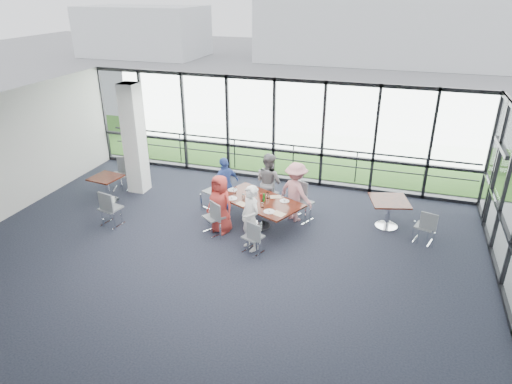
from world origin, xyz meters
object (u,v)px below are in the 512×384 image
(main_table, at_px, (260,204))
(diner_end, at_px, (225,184))
(diner_near_left, at_px, (220,204))
(chair_main_fr, at_px, (302,203))
(structural_column, at_px, (134,139))
(chair_main_nr, at_px, (253,237))
(chair_spare_lb, at_px, (120,175))
(chair_main_nl, at_px, (214,217))
(diner_near_right, at_px, (250,218))
(diner_far_right, at_px, (296,192))
(chair_spare_r, at_px, (425,226))
(diner_far_left, at_px, (269,182))
(chair_main_end, at_px, (214,191))
(chair_main_fl, at_px, (269,193))
(chair_spare_la, at_px, (111,208))
(side_table_left, at_px, (106,181))
(side_table_right, at_px, (389,204))

(main_table, xyz_separation_m, diner_end, (-1.17, 0.63, 0.12))
(diner_near_left, height_order, diner_end, diner_end)
(main_table, distance_m, chair_main_fr, 1.17)
(structural_column, bearing_deg, chair_main_nr, -27.82)
(chair_spare_lb, bearing_deg, chair_main_nl, 135.61)
(diner_near_right, bearing_deg, diner_near_left, -170.63)
(diner_far_right, xyz_separation_m, chair_spare_r, (3.19, -0.17, -0.37))
(diner_far_right, bearing_deg, diner_far_left, 5.79)
(chair_main_nr, distance_m, chair_main_end, 2.58)
(chair_main_fl, bearing_deg, diner_far_left, 117.50)
(diner_far_right, xyz_separation_m, chair_main_fl, (-0.86, 0.51, -0.38))
(chair_main_nl, height_order, chair_spare_lb, chair_spare_lb)
(diner_far_right, height_order, chair_main_fl, diner_far_right)
(chair_spare_lb, bearing_deg, chair_spare_la, 96.50)
(diner_far_right, bearing_deg, chair_main_end, 29.58)
(side_table_left, xyz_separation_m, chair_main_nr, (4.78, -1.33, -0.20))
(diner_near_left, height_order, chair_main_end, diner_near_left)
(side_table_left, relative_size, chair_main_nl, 0.96)
(chair_spare_la, height_order, chair_spare_lb, chair_spare_la)
(chair_main_fl, distance_m, chair_spare_r, 4.10)
(main_table, relative_size, chair_main_nr, 2.88)
(side_table_right, distance_m, chair_main_nl, 4.39)
(diner_near_left, distance_m, chair_main_nr, 1.34)
(chair_main_fl, distance_m, chair_main_end, 1.52)
(side_table_right, height_order, diner_near_right, diner_near_right)
(structural_column, relative_size, side_table_left, 3.74)
(side_table_left, height_order, chair_spare_lb, chair_spare_lb)
(main_table, distance_m, chair_spare_la, 3.79)
(side_table_left, distance_m, diner_far_left, 4.58)
(chair_main_fl, height_order, chair_main_fr, chair_main_fr)
(structural_column, relative_size, chair_main_end, 3.25)
(diner_near_left, xyz_separation_m, chair_spare_r, (4.81, 1.00, -0.33))
(diner_near_right, height_order, diner_far_right, diner_near_right)
(chair_main_nr, bearing_deg, diner_near_left, 169.04)
(chair_main_fl, distance_m, chair_spare_lb, 4.59)
(chair_main_fl, height_order, chair_spare_la, chair_spare_la)
(diner_far_left, relative_size, chair_main_end, 1.64)
(chair_main_fl, relative_size, chair_spare_r, 0.98)
(diner_end, relative_size, chair_main_nr, 1.84)
(diner_near_left, xyz_separation_m, chair_spare_la, (-2.77, -0.56, -0.27))
(main_table, distance_m, diner_end, 1.33)
(side_table_right, relative_size, diner_near_right, 0.71)
(diner_near_left, xyz_separation_m, chair_main_end, (-0.67, 1.18, -0.26))
(diner_near_left, xyz_separation_m, diner_far_left, (0.78, 1.54, 0.06))
(structural_column, height_order, main_table, structural_column)
(main_table, relative_size, chair_main_fl, 2.90)
(chair_main_fl, xyz_separation_m, chair_main_fr, (1.02, -0.47, 0.08))
(chair_main_fr, bearing_deg, chair_spare_lb, 23.33)
(diner_near_right, distance_m, diner_far_left, 2.11)
(side_table_left, height_order, diner_end, diner_end)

